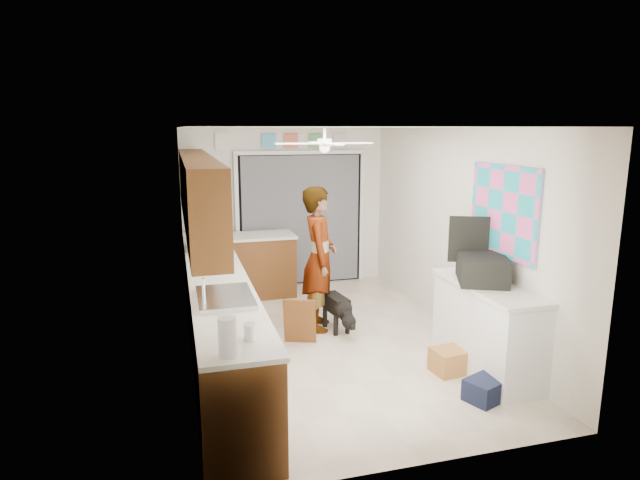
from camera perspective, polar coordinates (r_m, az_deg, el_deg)
floor at (r=6.50m, az=0.95°, el=-10.67°), size 5.00×5.00×0.00m
ceiling at (r=6.01m, az=1.03°, el=11.93°), size 5.00×5.00×0.00m
wall_back at (r=8.53m, az=-3.74°, el=3.45°), size 3.20×0.00×3.20m
wall_front at (r=3.88m, az=11.48°, el=-7.04°), size 3.20×0.00×3.20m
wall_left at (r=5.90m, az=-14.11°, el=-0.66°), size 0.00×5.00×5.00m
wall_right at (r=6.75m, az=14.13°, el=0.90°), size 0.00×5.00×5.00m
left_base_cabinets at (r=6.13m, az=-10.90°, el=-7.83°), size 0.60×4.80×0.90m
left_countertop at (r=5.99m, az=-10.98°, el=-3.58°), size 0.62×4.80×0.04m
upper_cabinets at (r=6.01m, az=-12.89°, el=4.95°), size 0.32×4.00×0.80m
sink_basin at (r=5.02m, az=-10.08°, el=-6.14°), size 0.50×0.76×0.06m
faucet at (r=4.98m, az=-12.30°, el=-5.24°), size 0.03×0.03×0.22m
peninsula_base at (r=8.12m, az=-6.41°, el=-2.80°), size 1.00×0.60×0.90m
peninsula_top at (r=8.01m, az=-6.49°, el=0.46°), size 1.04×0.64×0.04m
back_opening_recess at (r=8.58m, az=-2.05°, el=2.17°), size 2.00×0.06×2.10m
curtain_panel at (r=8.54m, az=-1.98°, el=2.13°), size 1.90×0.03×2.05m
door_trim_left at (r=8.38m, az=-8.80°, el=1.80°), size 0.06×0.04×2.10m
door_trim_right at (r=8.84m, az=4.45°, el=2.43°), size 0.06×0.04×2.10m
door_trim_head at (r=8.44m, az=-2.05°, el=9.32°), size 2.10×0.04×0.06m
header_frame_1 at (r=8.36m, az=-5.50°, el=10.48°), size 0.22×0.02×0.22m
header_frame_2 at (r=8.43m, az=-3.12°, el=10.53°), size 0.22×0.02×0.22m
header_frame_3 at (r=8.52m, az=-0.44°, el=10.56°), size 0.22×0.02×0.22m
header_frame_4 at (r=8.64m, az=2.17°, el=10.57°), size 0.22×0.02×0.22m
route66_sign at (r=8.27m, az=-10.36°, el=10.33°), size 0.22×0.02×0.26m
right_counter_base at (r=5.85m, az=17.37°, el=-9.13°), size 0.50×1.40×0.90m
right_counter_top at (r=5.70m, az=17.57°, el=-4.72°), size 0.54×1.44×0.04m
abstract_painting at (r=5.84m, az=18.95°, el=2.93°), size 0.03×1.15×0.95m
ceiling_fan at (r=6.20m, az=0.50°, el=10.27°), size 1.14×1.14×0.24m
microwave at (r=7.06m, az=-11.38°, el=0.17°), size 0.55×0.65×0.30m
jar_a at (r=4.08m, az=-7.53°, el=-9.64°), size 0.10×0.10×0.12m
jar_b at (r=4.06m, az=-7.51°, el=-9.74°), size 0.11×0.11×0.13m
paper_towel_roll at (r=3.80m, az=-9.85°, el=-10.13°), size 0.13×0.13×0.28m
suitcase at (r=5.74m, az=16.90°, el=-2.96°), size 0.69×0.77×0.27m
suitcase_rim at (r=5.77m, az=16.84°, el=-4.02°), size 0.64×0.71×0.02m
suitcase_lid at (r=5.92m, az=15.57°, el=0.05°), size 0.39×0.20×0.50m
cardboard_box at (r=5.85m, az=13.88°, el=-12.36°), size 0.43×0.34×0.25m
navy_crate at (r=5.38m, az=17.17°, el=-15.03°), size 0.42×0.39×0.21m
cabinet_door_panel at (r=6.31m, az=-2.18°, el=-8.64°), size 0.40×0.27×0.56m
man at (r=6.64m, az=-0.09°, el=-2.00°), size 0.59×0.74×1.80m
dog at (r=6.74m, az=1.73°, el=-7.56°), size 0.37×0.67×0.50m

